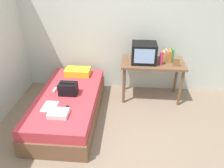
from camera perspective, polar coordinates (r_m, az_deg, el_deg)
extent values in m
plane|color=#84705B|center=(3.22, -0.03, -18.29)|extent=(8.00, 8.00, 0.00)
cube|color=silver|center=(4.30, 2.28, 14.89)|extent=(5.20, 0.10, 2.60)
cube|color=brown|center=(3.87, -11.18, -6.53)|extent=(1.00, 2.00, 0.28)
cube|color=#C63842|center=(3.75, -11.51, -3.72)|extent=(0.97, 1.94, 0.17)
cube|color=brown|center=(4.10, 10.70, 5.47)|extent=(1.16, 0.60, 0.04)
cylinder|color=brown|center=(4.04, 3.13, -0.55)|extent=(0.05, 0.05, 0.73)
cylinder|color=brown|center=(4.15, 17.62, -1.12)|extent=(0.05, 0.05, 0.73)
cylinder|color=brown|center=(4.46, 3.35, 2.54)|extent=(0.05, 0.05, 0.73)
cylinder|color=brown|center=(4.56, 16.51, 1.94)|extent=(0.05, 0.05, 0.73)
cube|color=black|center=(4.00, 8.38, 8.12)|extent=(0.44, 0.38, 0.36)
cube|color=#8CB2E0|center=(3.81, 8.52, 7.19)|extent=(0.35, 0.01, 0.26)
cylinder|color=#E53372|center=(3.97, 12.81, 6.60)|extent=(0.06, 0.06, 0.24)
cube|color=gold|center=(4.14, 13.38, 7.14)|extent=(0.04, 0.15, 0.19)
cube|color=gray|center=(4.14, 13.89, 7.33)|extent=(0.03, 0.14, 0.23)
cube|color=#CC7233|center=(4.15, 14.33, 7.13)|extent=(0.04, 0.14, 0.20)
cube|color=#CC7233|center=(4.16, 14.91, 7.18)|extent=(0.04, 0.15, 0.21)
cube|color=#337F47|center=(4.16, 15.51, 7.34)|extent=(0.04, 0.16, 0.24)
cube|color=olive|center=(3.99, 16.56, 5.49)|extent=(0.11, 0.02, 0.15)
cube|color=yellow|center=(4.27, -8.99, 3.19)|extent=(0.48, 0.29, 0.13)
cube|color=black|center=(3.65, -11.45, -1.21)|extent=(0.30, 0.20, 0.20)
cylinder|color=black|center=(3.60, -11.63, 0.37)|extent=(0.24, 0.02, 0.02)
cube|color=white|center=(3.46, -16.05, -5.69)|extent=(0.21, 0.29, 0.01)
cube|color=black|center=(3.33, -11.93, -6.43)|extent=(0.04, 0.16, 0.02)
cube|color=#B7B7BC|center=(3.85, -14.87, -1.51)|extent=(0.04, 0.14, 0.02)
cube|color=white|center=(3.23, -13.90, -7.51)|extent=(0.28, 0.22, 0.07)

